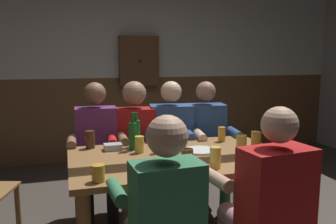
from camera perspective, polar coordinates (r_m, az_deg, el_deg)
The scene contains 25 objects.
back_wall_upper at distance 5.12m, azimuth -7.64°, elevation 13.35°, with size 6.78×0.12×1.38m, color beige.
back_wall_wainscot at distance 5.18m, azimuth -7.35°, elevation -0.95°, with size 6.78×0.12×1.18m, color brown.
dining_table at distance 2.67m, azimuth 1.73°, elevation -9.22°, with size 1.60×0.98×0.74m.
person_0 at distance 3.23m, azimuth -11.52°, elevation -5.53°, with size 0.52×0.54×1.25m.
person_1 at distance 3.28m, azimuth -5.32°, elevation -4.88°, with size 0.54×0.54×1.25m.
person_2 at distance 3.38m, azimuth 0.63°, elevation -4.47°, with size 0.58×0.59×1.25m.
person_3 at distance 3.49m, azimuth 6.38°, elevation -4.35°, with size 0.56×0.57×1.24m.
person_4 at distance 1.94m, azimuth -0.91°, elevation -15.86°, with size 0.52×0.53×1.19m.
person_5 at distance 2.18m, azimuth 15.99°, elevation -13.13°, with size 0.58×0.56×1.21m.
condiment_caddy at distance 2.82m, azimuth -8.99°, elevation -5.65°, with size 0.14×0.10×0.05m, color #B2B7BC.
plate_0 at distance 2.23m, azimuth 2.32°, elevation -9.99°, with size 0.28×0.28×0.01m, color white.
plate_1 at distance 2.77m, azimuth 5.26°, elevation -6.26°, with size 0.25×0.25×0.01m, color white.
bottle_0 at distance 2.79m, azimuth -5.77°, elevation -3.85°, with size 0.06×0.06×0.30m.
bottle_1 at distance 2.71m, azimuth -1.14°, elevation -4.76°, with size 0.06×0.06×0.23m.
bottle_2 at distance 2.90m, azimuth -5.27°, elevation -3.33°, with size 0.07×0.07×0.28m.
pint_glass_0 at distance 2.36m, azimuth -0.48°, elevation -7.15°, with size 0.07×0.07×0.16m, color #E5C64C.
pint_glass_1 at distance 2.71m, azimuth -4.68°, elevation -5.31°, with size 0.07×0.07×0.13m, color #E5C64C.
pint_glass_2 at distance 2.14m, azimuth -11.33°, elevation -9.78°, with size 0.08×0.08×0.10m, color gold.
pint_glass_3 at distance 2.35m, azimuth 7.74°, elevation -7.39°, with size 0.07×0.07×0.15m, color #E5C64C.
pint_glass_4 at distance 3.10m, azimuth 8.77°, elevation -3.60°, with size 0.06×0.06×0.13m, color gold.
pint_glass_5 at distance 2.90m, azimuth -12.59°, elevation -4.41°, with size 0.08×0.08×0.14m, color #4C2D19.
pint_glass_6 at distance 2.67m, azimuth 11.87°, elevation -5.39°, with size 0.08×0.08×0.16m, color #E5C64C.
pint_glass_7 at distance 2.82m, azimuth 14.17°, elevation -4.73°, with size 0.08×0.08×0.16m, color gold.
pint_glass_8 at distance 2.42m, azimuth 3.16°, elevation -7.31°, with size 0.08×0.08×0.11m, color #4C2D19.
wall_dart_cabinet at distance 5.02m, azimuth -4.76°, elevation 8.29°, with size 0.56×0.15×0.70m.
Camera 1 is at (-0.79, -2.30, 1.47)m, focal length 37.33 mm.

